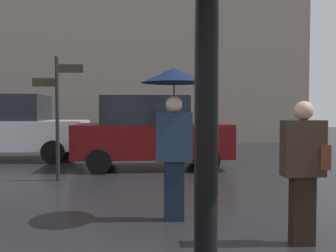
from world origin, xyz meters
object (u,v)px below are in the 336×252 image
object	(u,v)px
parked_car_left	(150,132)
street_signpost	(57,105)
pedestrian_with_umbrella	(174,108)
pedestrian_with_bag	(304,164)
parked_car_right	(9,127)

from	to	relation	value
parked_car_left	street_signpost	world-z (taller)	street_signpost
pedestrian_with_umbrella	pedestrian_with_bag	distance (m)	1.85
street_signpost	parked_car_left	bearing A→B (deg)	39.00
pedestrian_with_umbrella	parked_car_left	world-z (taller)	pedestrian_with_umbrella
pedestrian_with_umbrella	street_signpost	xyz separation A→B (m)	(-2.26, 3.06, 0.07)
parked_car_left	street_signpost	xyz separation A→B (m)	(-2.05, -1.66, 0.68)
pedestrian_with_umbrella	parked_car_right	bearing A→B (deg)	-31.52
pedestrian_with_umbrella	parked_car_left	xyz separation A→B (m)	(-0.21, 4.72, -0.61)
pedestrian_with_umbrella	pedestrian_with_bag	xyz separation A→B (m)	(1.39, -1.04, -0.64)
pedestrian_with_bag	parked_car_right	size ratio (longest dim) A/B	0.36
pedestrian_with_umbrella	street_signpost	size ratio (longest dim) A/B	0.79
pedestrian_with_umbrella	pedestrian_with_bag	bearing A→B (deg)	167.42
parked_car_left	street_signpost	size ratio (longest dim) A/B	1.51
parked_car_left	parked_car_right	size ratio (longest dim) A/B	0.90
pedestrian_with_umbrella	parked_car_right	world-z (taller)	pedestrian_with_umbrella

